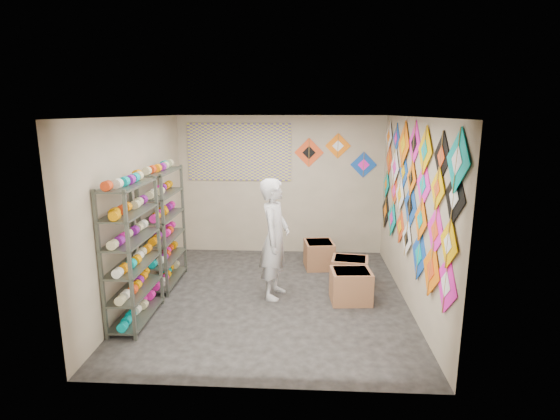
# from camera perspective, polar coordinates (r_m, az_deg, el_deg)

# --- Properties ---
(ground) EXTENTS (4.50, 4.50, 0.00)m
(ground) POSITION_cam_1_polar(r_m,az_deg,el_deg) (6.80, -1.00, -11.30)
(ground) COLOR black
(room_walls) EXTENTS (4.50, 4.50, 4.50)m
(room_walls) POSITION_cam_1_polar(r_m,az_deg,el_deg) (6.31, -1.06, 2.46)
(room_walls) COLOR tan
(room_walls) RESTS_ON ground
(shelf_rack_front) EXTENTS (0.40, 1.10, 1.90)m
(shelf_rack_front) POSITION_cam_1_polar(r_m,az_deg,el_deg) (6.07, -18.73, -5.41)
(shelf_rack_front) COLOR #4C5147
(shelf_rack_front) RESTS_ON ground
(shelf_rack_back) EXTENTS (0.40, 1.10, 1.90)m
(shelf_rack_back) POSITION_cam_1_polar(r_m,az_deg,el_deg) (7.24, -14.97, -2.26)
(shelf_rack_back) COLOR #4C5147
(shelf_rack_back) RESTS_ON ground
(string_spools) EXTENTS (0.12, 2.36, 0.12)m
(string_spools) POSITION_cam_1_polar(r_m,az_deg,el_deg) (6.63, -16.73, -2.91)
(string_spools) COLOR #FF1AA9
(string_spools) RESTS_ON ground
(kite_wall_display) EXTENTS (0.06, 4.30, 2.08)m
(kite_wall_display) POSITION_cam_1_polar(r_m,az_deg,el_deg) (6.40, 16.87, 1.99)
(kite_wall_display) COLOR #EF1DB5
(kite_wall_display) RESTS_ON room_walls
(back_wall_kites) EXTENTS (1.59, 0.02, 0.86)m
(back_wall_kites) POSITION_cam_1_polar(r_m,az_deg,el_deg) (8.49, 7.14, 7.21)
(back_wall_kites) COLOR #EB4818
(back_wall_kites) RESTS_ON room_walls
(poster) EXTENTS (2.00, 0.01, 1.10)m
(poster) POSITION_cam_1_polar(r_m,az_deg,el_deg) (8.55, -5.36, 7.53)
(poster) COLOR #534392
(poster) RESTS_ON room_walls
(shopkeeper) EXTENTS (0.83, 0.70, 1.82)m
(shopkeeper) POSITION_cam_1_polar(r_m,az_deg,el_deg) (6.54, -0.68, -3.78)
(shopkeeper) COLOR beige
(shopkeeper) RESTS_ON ground
(carton_a) EXTENTS (0.62, 0.53, 0.48)m
(carton_a) POSITION_cam_1_polar(r_m,az_deg,el_deg) (6.65, 9.23, -9.77)
(carton_a) COLOR #8D5E3D
(carton_a) RESTS_ON ground
(carton_b) EXTENTS (0.63, 0.55, 0.47)m
(carton_b) POSITION_cam_1_polar(r_m,az_deg,el_deg) (7.22, 9.08, -7.99)
(carton_b) COLOR #8D5E3D
(carton_b) RESTS_ON ground
(carton_c) EXTENTS (0.57, 0.61, 0.48)m
(carton_c) POSITION_cam_1_polar(r_m,az_deg,el_deg) (7.97, 5.11, -5.81)
(carton_c) COLOR #8D5E3D
(carton_c) RESTS_ON ground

